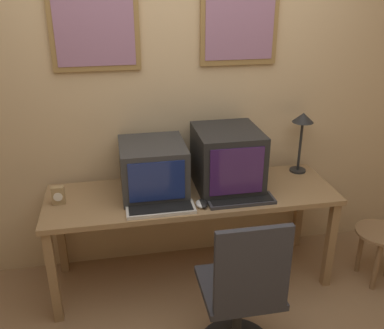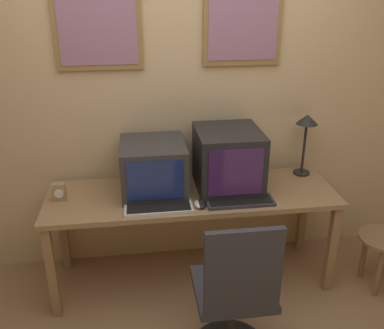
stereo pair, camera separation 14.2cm
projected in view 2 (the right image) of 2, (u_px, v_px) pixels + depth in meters
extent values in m
cube|color=#D1B284|center=(185.00, 96.00, 3.06)|extent=(8.00, 0.05, 2.60)
cube|color=olive|center=(243.00, 25.00, 2.88)|extent=(0.54, 0.02, 0.54)
cube|color=gray|center=(243.00, 25.00, 2.87)|extent=(0.48, 0.01, 0.46)
cube|color=olive|center=(98.00, 31.00, 2.77)|extent=(0.57, 0.02, 0.50)
cube|color=gray|center=(98.00, 32.00, 2.76)|extent=(0.50, 0.01, 0.43)
cube|color=#99754C|center=(192.00, 195.00, 2.96)|extent=(1.99, 0.63, 0.04)
cube|color=#99754C|center=(52.00, 273.00, 2.74)|extent=(0.06, 0.06, 0.68)
cube|color=#99754C|center=(331.00, 249.00, 2.98)|extent=(0.06, 0.06, 0.68)
cube|color=#99754C|center=(63.00, 229.00, 3.22)|extent=(0.06, 0.06, 0.68)
cube|color=#99754C|center=(303.00, 212.00, 3.46)|extent=(0.06, 0.06, 0.68)
cube|color=#333333|center=(153.00, 167.00, 2.92)|extent=(0.44, 0.46, 0.35)
cube|color=navy|center=(155.00, 181.00, 2.70)|extent=(0.36, 0.01, 0.27)
cube|color=black|center=(228.00, 159.00, 2.95)|extent=(0.43, 0.47, 0.42)
cube|color=#3D1E56|center=(236.00, 173.00, 2.73)|extent=(0.36, 0.01, 0.32)
cube|color=beige|center=(159.00, 208.00, 2.73)|extent=(0.44, 0.17, 0.02)
cube|color=black|center=(159.00, 207.00, 2.72)|extent=(0.40, 0.14, 0.00)
cube|color=#333338|center=(240.00, 202.00, 2.81)|extent=(0.45, 0.16, 0.02)
cube|color=black|center=(240.00, 200.00, 2.80)|extent=(0.41, 0.13, 0.00)
ellipsoid|color=black|center=(201.00, 204.00, 2.77)|extent=(0.06, 0.11, 0.04)
ellipsoid|color=silver|center=(199.00, 204.00, 2.76)|extent=(0.06, 0.10, 0.03)
cube|color=#A38456|center=(59.00, 192.00, 2.83)|extent=(0.08, 0.05, 0.12)
cylinder|color=white|center=(59.00, 194.00, 2.80)|extent=(0.06, 0.00, 0.06)
cylinder|color=black|center=(301.00, 173.00, 3.24)|extent=(0.12, 0.12, 0.02)
cylinder|color=black|center=(304.00, 148.00, 3.16)|extent=(0.02, 0.02, 0.39)
cone|color=black|center=(307.00, 119.00, 3.07)|extent=(0.16, 0.16, 0.07)
cylinder|color=#282828|center=(231.00, 320.00, 2.51)|extent=(0.06, 0.06, 0.42)
cube|color=#2D2D33|center=(232.00, 289.00, 2.42)|extent=(0.43, 0.43, 0.04)
cube|color=#2D2D33|center=(243.00, 272.00, 2.13)|extent=(0.40, 0.04, 0.49)
cylinder|color=#8E6B47|center=(384.00, 238.00, 2.99)|extent=(0.35, 0.35, 0.02)
cylinder|color=#8E6B47|center=(364.00, 255.00, 3.16)|extent=(0.04, 0.04, 0.39)
cylinder|color=#8E6B47|center=(379.00, 272.00, 2.97)|extent=(0.04, 0.04, 0.39)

